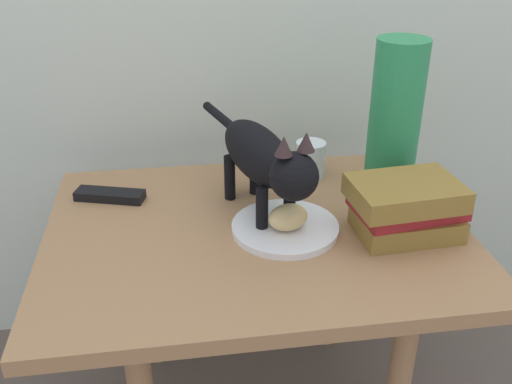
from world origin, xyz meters
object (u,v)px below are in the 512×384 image
(bread_roll, at_px, (288,217))
(candle_jar, at_px, (310,161))
(side_table, at_px, (256,256))
(book_stack, at_px, (406,207))
(cat, at_px, (264,158))
(green_vase, at_px, (395,119))
(plate, at_px, (285,228))
(tv_remote, at_px, (110,195))

(bread_roll, height_order, candle_jar, candle_jar)
(side_table, relative_size, book_stack, 3.67)
(book_stack, bearing_deg, cat, 158.36)
(side_table, relative_size, bread_roll, 10.41)
(book_stack, xyz_separation_m, green_vase, (0.03, 0.19, 0.11))
(side_table, bearing_deg, candle_jar, 53.13)
(bread_roll, relative_size, book_stack, 0.35)
(side_table, distance_m, plate, 0.10)
(candle_jar, bearing_deg, green_vase, -30.52)
(cat, height_order, green_vase, green_vase)
(bread_roll, xyz_separation_m, cat, (-0.04, 0.07, 0.09))
(book_stack, distance_m, green_vase, 0.22)
(side_table, xyz_separation_m, plate, (0.06, -0.02, 0.08))
(green_vase, distance_m, tv_remote, 0.64)
(green_vase, relative_size, tv_remote, 2.25)
(bread_roll, relative_size, tv_remote, 0.53)
(cat, bearing_deg, tv_remote, 158.54)
(cat, xyz_separation_m, candle_jar, (0.14, 0.17, -0.09))
(plate, distance_m, bread_roll, 0.04)
(green_vase, xyz_separation_m, candle_jar, (-0.16, 0.09, -0.13))
(book_stack, relative_size, tv_remote, 1.51)
(book_stack, bearing_deg, green_vase, 79.49)
(bread_roll, relative_size, candle_jar, 0.94)
(cat, bearing_deg, candle_jar, 51.52)
(side_table, xyz_separation_m, tv_remote, (-0.30, 0.16, 0.08))
(bread_roll, bearing_deg, green_vase, 31.09)
(book_stack, distance_m, candle_jar, 0.30)
(book_stack, bearing_deg, plate, 169.01)
(plate, height_order, book_stack, book_stack)
(cat, distance_m, green_vase, 0.31)
(plate, distance_m, book_stack, 0.24)
(tv_remote, bearing_deg, side_table, -11.95)
(bread_roll, distance_m, cat, 0.12)
(green_vase, bearing_deg, plate, -151.53)
(green_vase, bearing_deg, tv_remote, 176.00)
(bread_roll, xyz_separation_m, candle_jar, (0.10, 0.25, -0.00))
(cat, height_order, book_stack, cat)
(bread_roll, distance_m, green_vase, 0.33)
(tv_remote, bearing_deg, book_stack, -4.63)
(side_table, bearing_deg, cat, 61.27)
(cat, height_order, candle_jar, cat)
(bread_roll, relative_size, cat, 0.17)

